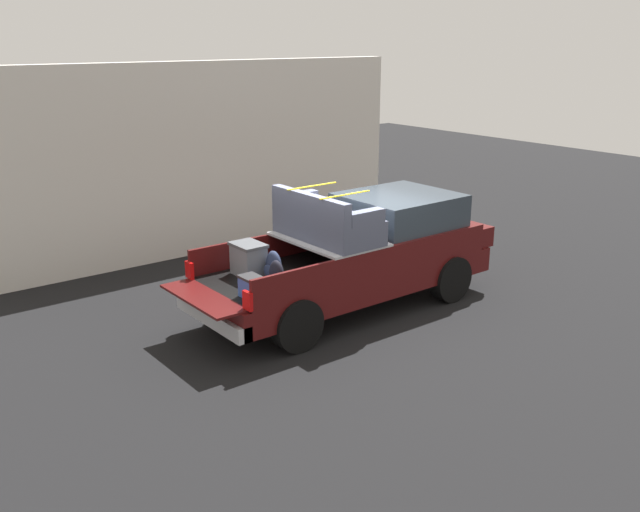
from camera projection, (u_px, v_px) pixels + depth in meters
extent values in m
plane|color=black|center=(346.00, 308.00, 12.67)|extent=(40.00, 40.00, 0.00)
cube|color=#470F0F|center=(347.00, 275.00, 12.49)|extent=(5.50, 1.92, 0.44)
cube|color=black|center=(292.00, 276.00, 11.71)|extent=(2.80, 1.80, 0.04)
cube|color=#470F0F|center=(260.00, 250.00, 12.34)|extent=(2.80, 0.06, 0.50)
cube|color=#470F0F|center=(327.00, 277.00, 10.94)|extent=(2.80, 0.06, 0.50)
cube|color=#470F0F|center=(354.00, 248.00, 12.44)|extent=(0.06, 1.80, 0.50)
cube|color=#470F0F|center=(203.00, 298.00, 10.72)|extent=(0.55, 1.80, 0.04)
cube|color=#B2B2B7|center=(328.00, 239.00, 12.01)|extent=(1.25, 1.92, 0.04)
cube|color=#470F0F|center=(402.00, 237.00, 13.14)|extent=(2.30, 1.92, 0.50)
cube|color=#2D3842|center=(399.00, 209.00, 12.92)|extent=(1.94, 1.76, 0.58)
cube|color=#470F0F|center=(451.00, 228.00, 13.95)|extent=(0.40, 1.82, 0.38)
cube|color=#B2B2B7|center=(213.00, 316.00, 10.91)|extent=(0.24, 1.92, 0.24)
cube|color=red|center=(190.00, 270.00, 11.48)|extent=(0.06, 0.20, 0.28)
cube|color=red|center=(248.00, 301.00, 10.16)|extent=(0.06, 0.20, 0.28)
cylinder|color=black|center=(384.00, 256.00, 14.24)|extent=(0.86, 0.30, 0.86)
cylinder|color=black|center=(450.00, 278.00, 12.91)|extent=(0.86, 0.30, 0.86)
cylinder|color=black|center=(236.00, 293.00, 12.18)|extent=(0.86, 0.30, 0.86)
cylinder|color=black|center=(297.00, 325.00, 10.85)|extent=(0.86, 0.30, 0.86)
cube|color=slate|center=(249.00, 261.00, 11.62)|extent=(0.40, 0.55, 0.50)
cube|color=#505359|center=(248.00, 245.00, 11.53)|extent=(0.44, 0.59, 0.05)
ellipsoid|color=#283351|center=(274.00, 266.00, 11.38)|extent=(0.20, 0.34, 0.49)
ellipsoid|color=#283351|center=(268.00, 271.00, 11.33)|extent=(0.09, 0.24, 0.22)
ellipsoid|color=black|center=(277.00, 276.00, 10.87)|extent=(0.20, 0.31, 0.50)
ellipsoid|color=black|center=(271.00, 282.00, 10.83)|extent=(0.09, 0.22, 0.22)
cube|color=#3359B2|center=(251.00, 288.00, 10.65)|extent=(0.26, 0.34, 0.30)
cube|color=#262628|center=(251.00, 277.00, 10.60)|extent=(0.28, 0.36, 0.04)
cube|color=#4C5166|center=(328.00, 226.00, 11.94)|extent=(0.95, 1.96, 0.42)
cube|color=#4C5166|center=(310.00, 206.00, 11.59)|extent=(0.16, 1.96, 0.40)
cube|color=#4C5166|center=(300.00, 198.00, 12.54)|extent=(0.71, 0.20, 0.22)
cube|color=#4C5166|center=(365.00, 217.00, 11.22)|extent=(0.71, 0.20, 0.22)
cube|color=yellow|center=(312.00, 186.00, 12.09)|extent=(1.05, 0.03, 0.02)
cube|color=yellow|center=(345.00, 195.00, 11.43)|extent=(1.05, 0.03, 0.02)
cube|color=silver|center=(203.00, 159.00, 15.53)|extent=(10.23, 0.36, 4.18)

